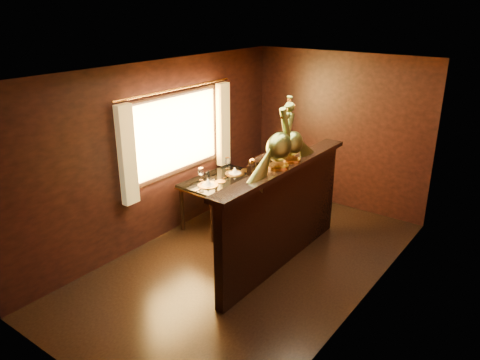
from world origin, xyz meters
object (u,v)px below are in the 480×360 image
Objects in this scene: chair_left at (255,201)px; chair_right at (254,218)px; peacock_left at (279,134)px; peacock_right at (293,133)px; dining_table at (221,183)px.

chair_left is 1.17× the size of chair_right.
chair_left is at bearing 155.04° from peacock_left.
peacock_right is at bearing 6.49° from chair_left.
chair_right is (0.17, -0.25, -0.11)m from chair_left.
peacock_left is 1.14× the size of peacock_right.
chair_right is 1.20m from peacock_right.
peacock_left is (0.49, -0.23, 1.05)m from chair_left.
dining_table is at bearing 155.85° from peacock_left.
peacock_right is (0.32, 0.33, 1.10)m from chair_right.
peacock_left reaches higher than dining_table.
chair_right reaches higher than dining_table.
chair_right is 1.20m from peacock_left.
dining_table is at bearing 153.13° from chair_left.
peacock_right is at bearing 90.00° from peacock_left.
chair_right is at bearing -176.71° from peacock_left.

